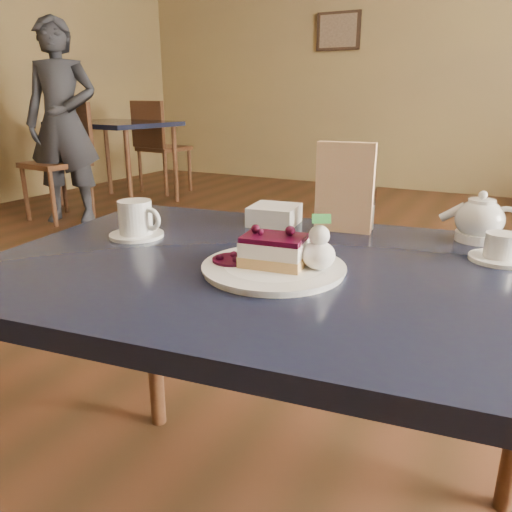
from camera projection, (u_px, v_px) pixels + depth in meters
The scene contains 12 objects.
main_table at pixel (281, 299), 0.98m from camera, with size 1.23×0.90×0.71m.
dessert_plate at pixel (274, 268), 0.92m from camera, with size 0.26×0.26×0.01m, color white.
cheesecake_slice at pixel (274, 251), 0.91m from camera, with size 0.12×0.09×0.06m.
whipped_cream at pixel (318, 255), 0.89m from camera, with size 0.06×0.06×0.05m.
berry_sauce at pixel (232, 260), 0.94m from camera, with size 0.08×0.08×0.01m, color #340422.
coffee_set at pixel (136, 221), 1.13m from camera, with size 0.13×0.12×0.08m.
tea_set at pixel (483, 226), 1.07m from camera, with size 0.21×0.24×0.10m.
menu_card at pixel (345, 188), 1.16m from camera, with size 0.13×0.03×0.21m, color beige.
sugar_shaker at pixel (363, 208), 1.19m from camera, with size 0.06×0.06×0.10m.
napkin_stack at pixel (274, 215), 1.25m from camera, with size 0.11×0.11×0.05m, color white.
bg_table_far_left at pixel (120, 196), 4.91m from camera, with size 1.13×1.90×1.27m.
patron at pixel (63, 123), 4.03m from camera, with size 0.59×0.39×1.61m, color #25262B.
Camera 1 is at (0.50, -0.79, 1.02)m, focal length 35.00 mm.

